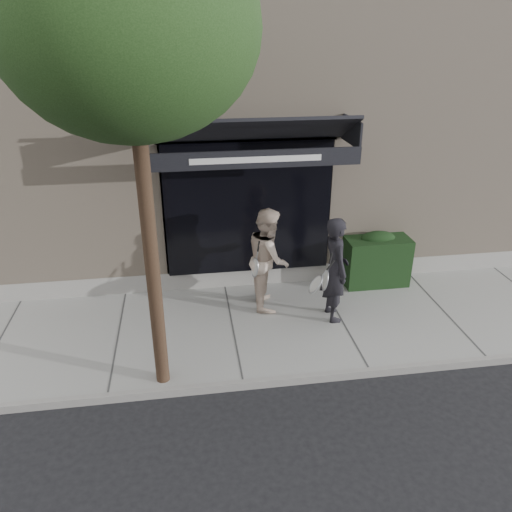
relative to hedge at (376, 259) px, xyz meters
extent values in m
plane|color=black|center=(-1.10, -1.25, -0.66)|extent=(80.00, 80.00, 0.00)
cube|color=#959691|center=(-1.10, -1.25, -0.60)|extent=(20.00, 3.00, 0.12)
cube|color=gray|center=(-1.10, -2.80, -0.59)|extent=(20.00, 0.10, 0.14)
cube|color=#BCA68F|center=(-1.10, 3.75, 2.09)|extent=(14.00, 7.00, 5.50)
cube|color=gray|center=(-1.10, 0.45, -0.41)|extent=(14.02, 0.42, 0.50)
cube|color=black|center=(-2.60, 0.30, 1.14)|extent=(3.20, 0.30, 2.60)
cube|color=gray|center=(-4.20, 0.45, 1.14)|extent=(0.08, 0.40, 2.60)
cube|color=gray|center=(-1.00, 0.45, 1.14)|extent=(0.08, 0.40, 2.60)
cube|color=gray|center=(-2.60, 0.45, 2.48)|extent=(3.36, 0.40, 0.12)
cube|color=black|center=(-2.60, -0.25, 2.74)|extent=(3.60, 1.03, 0.55)
cube|color=black|center=(-2.60, -0.75, 2.35)|extent=(3.60, 0.05, 0.30)
cube|color=white|center=(-2.60, -0.78, 2.35)|extent=(2.20, 0.01, 0.10)
cube|color=black|center=(-4.38, -0.25, 2.66)|extent=(0.04, 1.00, 0.45)
cube|color=black|center=(-0.82, -0.25, 2.66)|extent=(0.04, 1.00, 0.45)
cube|color=black|center=(0.00, 0.00, -0.04)|extent=(1.30, 0.70, 1.00)
ellipsoid|color=black|center=(0.00, 0.00, 0.46)|extent=(0.71, 0.38, 0.27)
cylinder|color=black|center=(-4.30, -2.55, 1.74)|extent=(0.20, 0.20, 4.80)
ellipsoid|color=#1A3212|center=(-4.30, -2.55, 4.34)|extent=(3.00, 3.00, 2.55)
imported|color=black|center=(-1.25, -1.18, 0.43)|extent=(0.49, 0.73, 1.94)
torus|color=silver|center=(-1.49, -1.44, 0.37)|extent=(0.09, 0.31, 0.30)
cylinder|color=silver|center=(-1.49, -1.44, 0.37)|extent=(0.07, 0.27, 0.27)
cylinder|color=silver|center=(-1.49, -1.44, 0.37)|extent=(0.18, 0.03, 0.05)
cylinder|color=black|center=(-1.49, -1.44, 0.37)|extent=(0.20, 0.04, 0.07)
torus|color=silver|center=(-1.69, -1.52, 0.35)|extent=(0.19, 0.30, 0.26)
cylinder|color=silver|center=(-1.69, -1.52, 0.35)|extent=(0.16, 0.27, 0.22)
cylinder|color=silver|center=(-1.69, -1.52, 0.35)|extent=(0.16, 0.02, 0.12)
cylinder|color=black|center=(-1.69, -1.52, 0.35)|extent=(0.18, 0.03, 0.14)
imported|color=beige|center=(-2.33, -0.55, 0.43)|extent=(0.80, 1.00, 1.94)
torus|color=silver|center=(-2.62, -0.77, 0.37)|extent=(0.13, 0.31, 0.30)
cylinder|color=silver|center=(-2.62, -0.77, 0.37)|extent=(0.10, 0.27, 0.27)
cylinder|color=silver|center=(-2.62, -0.77, 0.37)|extent=(0.18, 0.05, 0.05)
cylinder|color=black|center=(-2.62, -0.77, 0.37)|extent=(0.20, 0.07, 0.07)
camera|label=1|loc=(-3.80, -8.79, 4.39)|focal=35.00mm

